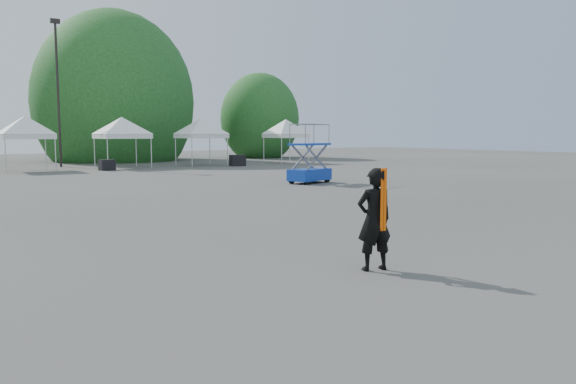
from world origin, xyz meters
TOP-DOWN VIEW (x-y plane):
  - ground at (0.00, 0.00)m, footprint 120.00×120.00m
  - light_pole_east at (3.00, 32.00)m, footprint 0.60×0.25m
  - tree_mid_e at (9.00, 39.00)m, footprint 5.12×5.12m
  - tree_far_e at (22.00, 37.00)m, footprint 3.84×3.84m
  - tent_e at (0.33, 28.72)m, footprint 4.09×4.09m
  - tent_f at (6.09, 28.51)m, footprint 4.29×4.29m
  - tent_g at (11.63, 28.20)m, footprint 4.12×4.12m
  - tent_h at (18.31, 27.33)m, footprint 3.74×3.74m
  - man at (0.41, -1.24)m, footprint 0.71×0.55m
  - scissor_lift at (9.43, 12.53)m, footprint 2.30×1.59m
  - crate_mid at (4.47, 26.64)m, footprint 0.92×0.74m
  - crate_east at (13.39, 26.14)m, footprint 1.11×0.93m

SIDE VIEW (x-z plane):
  - ground at x=0.00m, z-range 0.00..0.00m
  - crate_mid at x=4.47m, z-range 0.00..0.67m
  - crate_east at x=13.39m, z-range 0.00..0.77m
  - man at x=0.41m, z-range 0.00..1.72m
  - scissor_lift at x=9.43m, z-range 0.01..2.71m
  - tent_h at x=18.31m, z-range 1.12..5.00m
  - tent_e at x=0.33m, z-range 1.12..5.00m
  - tent_g at x=11.63m, z-range 1.12..5.00m
  - tent_f at x=6.09m, z-range 1.12..5.00m
  - tree_far_e at x=22.00m, z-range 0.70..6.55m
  - tree_mid_e at x=9.00m, z-range 0.94..8.74m
  - light_pole_east at x=3.00m, z-range 0.62..10.42m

